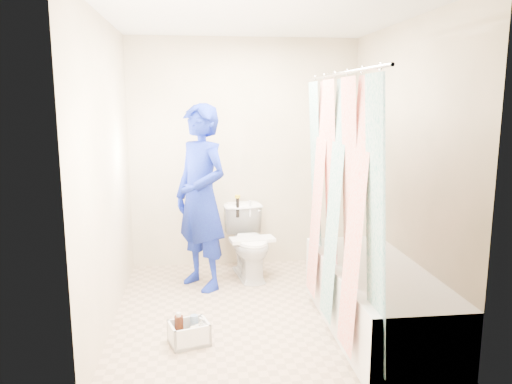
{
  "coord_description": "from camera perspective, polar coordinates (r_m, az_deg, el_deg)",
  "views": [
    {
      "loc": [
        -0.51,
        -3.94,
        1.77
      ],
      "look_at": [
        0.02,
        0.41,
        0.96
      ],
      "focal_mm": 35.0,
      "sensor_mm": 36.0,
      "label": 1
    }
  ],
  "objects": [
    {
      "name": "tank_internals",
      "position": [
        5.13,
        -1.74,
        -1.55
      ],
      "size": [
        0.17,
        0.06,
        0.23
      ],
      "color": "black",
      "rests_on": "toilet"
    },
    {
      "name": "toilet",
      "position": [
        5.04,
        -0.77,
        -5.78
      ],
      "size": [
        0.49,
        0.74,
        0.71
      ],
      "primitive_type": "imported",
      "rotation": [
        0.0,
        0.0,
        0.14
      ],
      "color": "white",
      "rests_on": "ground"
    },
    {
      "name": "wall_right",
      "position": [
        4.33,
        16.41,
        2.54
      ],
      "size": [
        0.02,
        2.6,
        2.4
      ],
      "primitive_type": "cube",
      "color": "beige",
      "rests_on": "ground"
    },
    {
      "name": "bathtub",
      "position": [
        4.06,
        13.47,
        -11.51
      ],
      "size": [
        0.7,
        1.75,
        0.5
      ],
      "color": "white",
      "rests_on": "ground"
    },
    {
      "name": "shower_curtain",
      "position": [
        3.74,
        9.21,
        -1.18
      ],
      "size": [
        0.06,
        1.75,
        1.8
      ],
      "primitive_type": "cube",
      "color": "white",
      "rests_on": "curtain_rod"
    },
    {
      "name": "ceiling",
      "position": [
        4.02,
        0.47,
        19.54
      ],
      "size": [
        2.4,
        2.6,
        0.02
      ],
      "primitive_type": "cube",
      "color": "white",
      "rests_on": "wall_back"
    },
    {
      "name": "curtain_rod",
      "position": [
        3.67,
        9.64,
        13.2
      ],
      "size": [
        0.02,
        1.9,
        0.02
      ],
      "primitive_type": "cylinder",
      "rotation": [
        1.57,
        0.0,
        0.0
      ],
      "color": "silver",
      "rests_on": "wall_back"
    },
    {
      "name": "floor",
      "position": [
        4.35,
        0.42,
        -13.49
      ],
      "size": [
        2.6,
        2.6,
        0.0
      ],
      "primitive_type": "plane",
      "color": "tan",
      "rests_on": "ground"
    },
    {
      "name": "tank_lid",
      "position": [
        4.92,
        -0.44,
        -5.45
      ],
      "size": [
        0.46,
        0.25,
        0.03
      ],
      "primitive_type": "cube",
      "rotation": [
        0.0,
        0.0,
        0.14
      ],
      "color": "white",
      "rests_on": "toilet"
    },
    {
      "name": "wall_back",
      "position": [
        5.3,
        -1.35,
        4.35
      ],
      "size": [
        2.4,
        0.02,
        2.4
      ],
      "primitive_type": "cube",
      "color": "beige",
      "rests_on": "ground"
    },
    {
      "name": "cleaning_caddy",
      "position": [
        3.84,
        -7.53,
        -15.75
      ],
      "size": [
        0.33,
        0.29,
        0.21
      ],
      "rotation": [
        0.0,
        0.0,
        0.29
      ],
      "color": "silver",
      "rests_on": "ground"
    },
    {
      "name": "wall_front",
      "position": [
        2.75,
        3.89,
        -1.46
      ],
      "size": [
        2.4,
        0.02,
        2.4
      ],
      "primitive_type": "cube",
      "color": "beige",
      "rests_on": "ground"
    },
    {
      "name": "wall_left",
      "position": [
        4.04,
        -16.7,
        1.98
      ],
      "size": [
        0.02,
        2.6,
        2.4
      ],
      "primitive_type": "cube",
      "color": "beige",
      "rests_on": "ground"
    },
    {
      "name": "plumber",
      "position": [
        4.68,
        -6.3,
        -0.64
      ],
      "size": [
        0.72,
        0.76,
        1.74
      ],
      "primitive_type": "imported",
      "rotation": [
        0.0,
        0.0,
        -0.91
      ],
      "color": "navy",
      "rests_on": "ground"
    }
  ]
}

